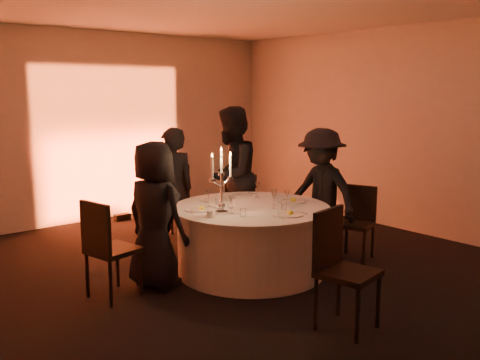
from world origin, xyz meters
TOP-DOWN VIEW (x-y plane):
  - floor at (0.00, 0.00)m, footprint 7.00×7.00m
  - ceiling at (0.00, 0.00)m, footprint 7.00×7.00m
  - wall_back at (0.00, 3.50)m, footprint 7.00×0.00m
  - wall_right at (3.00, 0.00)m, footprint 0.00×7.00m
  - uplighter_fixture at (0.00, 3.20)m, footprint 0.25×0.12m
  - banquet_table at (0.00, 0.00)m, footprint 1.80×1.80m
  - chair_left at (-1.64, 0.30)m, footprint 0.52×0.52m
  - chair_back_left at (-0.03, 1.68)m, footprint 0.47×0.47m
  - chair_back_right at (0.83, 1.54)m, footprint 0.60×0.60m
  - chair_right at (1.37, -0.44)m, footprint 0.51×0.51m
  - chair_front at (-0.34, -1.59)m, footprint 0.54×0.54m
  - guest_left at (-1.09, 0.29)m, footprint 0.68×0.87m
  - guest_back_left at (-0.25, 1.26)m, footprint 0.65×0.49m
  - guest_back_right at (0.56, 1.06)m, footprint 1.13×1.05m
  - guest_right at (1.12, -0.05)m, footprint 0.64×1.07m
  - plate_left at (-0.55, 0.20)m, footprint 0.36×0.26m
  - plate_back_left at (-0.11, 0.53)m, footprint 0.36×0.28m
  - plate_back_right at (0.32, 0.55)m, footprint 0.35×0.26m
  - plate_right at (0.55, -0.13)m, footprint 0.36×0.29m
  - plate_front at (0.04, -0.59)m, footprint 0.36×0.28m
  - coffee_cup at (-0.66, -0.11)m, footprint 0.11×0.11m
  - candelabra at (-0.46, -0.05)m, footprint 0.30×0.14m
  - wine_glass_a at (0.31, -0.26)m, footprint 0.07×0.07m
  - wine_glass_b at (-0.39, -0.13)m, footprint 0.07×0.07m
  - wine_glass_c at (0.40, 0.35)m, footprint 0.07×0.07m
  - wine_glass_d at (-0.38, 0.30)m, footprint 0.07×0.07m
  - wine_glass_e at (0.12, -0.25)m, footprint 0.07×0.07m
  - wine_glass_f at (0.25, -0.11)m, footprint 0.07×0.07m
  - tumbler_a at (-0.24, 0.08)m, footprint 0.07×0.07m
  - tumbler_b at (0.17, -0.36)m, footprint 0.07×0.07m
  - tumbler_c at (-0.21, 0.34)m, footprint 0.07×0.07m
  - tumbler_d at (-0.38, -0.31)m, footprint 0.07×0.07m

SIDE VIEW (x-z plane):
  - floor at x=0.00m, z-range 0.00..0.00m
  - uplighter_fixture at x=0.00m, z-range 0.00..0.10m
  - banquet_table at x=0.00m, z-range 0.00..0.77m
  - chair_right at x=1.37m, z-range 0.05..0.96m
  - chair_left at x=-1.64m, z-range 0.07..1.07m
  - chair_back_right at x=0.83m, z-range 0.07..1.08m
  - chair_front at x=-0.34m, z-range 0.07..1.12m
  - chair_back_left at x=-0.03m, z-range 0.07..1.14m
  - plate_back_right at x=0.32m, z-range 0.77..0.78m
  - plate_back_left at x=-0.11m, z-range 0.77..0.78m
  - guest_left at x=-1.09m, z-range 0.00..1.56m
  - plate_right at x=0.55m, z-range 0.74..0.83m
  - plate_front at x=0.04m, z-range 0.74..0.83m
  - plate_left at x=-0.55m, z-range 0.75..0.83m
  - coffee_cup at x=-0.66m, z-range 0.77..0.83m
  - guest_right at x=1.12m, z-range 0.00..1.61m
  - guest_back_left at x=-0.25m, z-range 0.00..1.61m
  - tumbler_a at x=-0.24m, z-range 0.77..0.86m
  - tumbler_b at x=0.17m, z-range 0.77..0.86m
  - tumbler_c at x=-0.21m, z-range 0.77..0.86m
  - tumbler_d at x=-0.38m, z-range 0.77..0.86m
  - wine_glass_a at x=0.31m, z-range 0.81..1.00m
  - wine_glass_b at x=-0.39m, z-range 0.81..1.00m
  - wine_glass_c at x=0.40m, z-range 0.81..1.00m
  - wine_glass_d at x=-0.38m, z-range 0.81..1.00m
  - wine_glass_e at x=0.12m, z-range 0.81..1.00m
  - wine_glass_f at x=0.25m, z-range 0.81..1.00m
  - guest_back_right at x=0.56m, z-range 0.00..1.87m
  - candelabra at x=-0.46m, z-range 0.66..1.38m
  - wall_back at x=0.00m, z-range -2.00..5.00m
  - wall_right at x=3.00m, z-range -2.00..5.00m
  - ceiling at x=0.00m, z-range 3.00..3.00m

